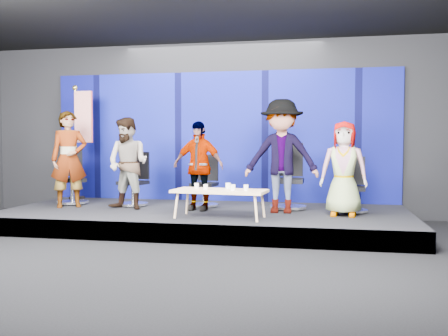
{
  "coord_description": "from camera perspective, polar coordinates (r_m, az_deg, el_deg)",
  "views": [
    {
      "loc": [
        2.01,
        -5.95,
        1.49
      ],
      "look_at": [
        0.36,
        2.4,
        1.05
      ],
      "focal_mm": 40.0,
      "sensor_mm": 36.0,
      "label": 1
    }
  ],
  "objects": [
    {
      "name": "mug_b",
      "position": [
        7.79,
        -2.12,
        -2.18
      ],
      "size": [
        0.07,
        0.07,
        0.08
      ],
      "primitive_type": "cylinder",
      "color": "white",
      "rests_on": "coffee_table"
    },
    {
      "name": "panelist_e",
      "position": [
        8.24,
        13.52,
        -0.07
      ],
      "size": [
        0.79,
        0.56,
        1.53
      ],
      "primitive_type": "imported",
      "rotation": [
        0.0,
        0.0,
        -0.1
      ],
      "color": "black",
      "rests_on": "riser"
    },
    {
      "name": "coffee_table",
      "position": [
        7.8,
        -0.49,
        -2.74
      ],
      "size": [
        1.51,
        0.75,
        0.45
      ],
      "rotation": [
        0.0,
        0.0,
        -0.1
      ],
      "color": "tan",
      "rests_on": "riser"
    },
    {
      "name": "panelist_c",
      "position": [
        8.69,
        -2.98,
        0.25
      ],
      "size": [
        0.95,
        0.48,
        1.55
      ],
      "primitive_type": "imported",
      "rotation": [
        0.0,
        0.0,
        -0.11
      ],
      "color": "black",
      "rests_on": "riser"
    },
    {
      "name": "riser",
      "position": [
        8.79,
        -2.21,
        -5.79
      ],
      "size": [
        7.0,
        3.0,
        0.3
      ],
      "primitive_type": "cube",
      "color": "black",
      "rests_on": "ground"
    },
    {
      "name": "chair_d",
      "position": [
        8.95,
        7.38,
        -2.19
      ],
      "size": [
        0.67,
        0.67,
        1.18
      ],
      "rotation": [
        0.0,
        0.0,
        -0.01
      ],
      "color": "silver",
      "rests_on": "riser"
    },
    {
      "name": "chair_c",
      "position": [
        9.21,
        -2.17,
        -2.47
      ],
      "size": [
        0.6,
        0.6,
        0.96
      ],
      "rotation": [
        0.0,
        0.0,
        -0.11
      ],
      "color": "silver",
      "rests_on": "riser"
    },
    {
      "name": "panelist_a",
      "position": [
        9.5,
        -17.3,
        0.96
      ],
      "size": [
        0.76,
        0.7,
        1.75
      ],
      "primitive_type": "imported",
      "rotation": [
        0.0,
        0.0,
        0.59
      ],
      "color": "black",
      "rests_on": "riser"
    },
    {
      "name": "mug_d",
      "position": [
        7.65,
        1.03,
        -2.24
      ],
      "size": [
        0.08,
        0.08,
        0.09
      ],
      "primitive_type": "cylinder",
      "color": "white",
      "rests_on": "coffee_table"
    },
    {
      "name": "mug_e",
      "position": [
        7.69,
        2.53,
        -2.24
      ],
      "size": [
        0.07,
        0.07,
        0.09
      ],
      "primitive_type": "cylinder",
      "color": "white",
      "rests_on": "coffee_table"
    },
    {
      "name": "chair_a",
      "position": [
        10.03,
        -16.99,
        -1.91
      ],
      "size": [
        0.85,
        0.85,
        1.08
      ],
      "rotation": [
        0.0,
        0.0,
        0.59
      ],
      "color": "silver",
      "rests_on": "riser"
    },
    {
      "name": "ground",
      "position": [
        6.45,
        -7.44,
        -10.39
      ],
      "size": [
        10.0,
        10.0,
        0.0
      ],
      "primitive_type": "plane",
      "color": "black",
      "rests_on": "ground"
    },
    {
      "name": "room_walls",
      "position": [
        6.35,
        -7.59,
        11.47
      ],
      "size": [
        10.02,
        8.02,
        3.51
      ],
      "color": "black",
      "rests_on": "ground"
    },
    {
      "name": "panelist_d",
      "position": [
        8.42,
        6.59,
        1.35
      ],
      "size": [
        1.24,
        0.72,
        1.91
      ],
      "primitive_type": "imported",
      "rotation": [
        0.0,
        0.0,
        -0.01
      ],
      "color": "black",
      "rests_on": "riser"
    },
    {
      "name": "flag_stand",
      "position": [
        10.32,
        -16.07,
        3.08
      ],
      "size": [
        0.53,
        0.31,
        2.32
      ],
      "rotation": [
        0.0,
        0.0,
        -0.07
      ],
      "color": "black",
      "rests_on": "riser"
    },
    {
      "name": "mug_a",
      "position": [
        8.01,
        -3.16,
        -2.04
      ],
      "size": [
        0.07,
        0.07,
        0.08
      ],
      "primitive_type": "cylinder",
      "color": "white",
      "rests_on": "coffee_table"
    },
    {
      "name": "mug_c",
      "position": [
        7.9,
        0.47,
        -2.06
      ],
      "size": [
        0.08,
        0.08,
        0.1
      ],
      "primitive_type": "cylinder",
      "color": "white",
      "rests_on": "coffee_table"
    },
    {
      "name": "backdrop",
      "position": [
        10.1,
        -0.32,
        3.61
      ],
      "size": [
        7.0,
        0.08,
        2.6
      ],
      "primitive_type": "cube",
      "color": "#070958",
      "rests_on": "riser"
    },
    {
      "name": "panelist_b",
      "position": [
        8.96,
        -10.92,
        0.52
      ],
      "size": [
        0.9,
        0.77,
        1.62
      ],
      "primitive_type": "imported",
      "rotation": [
        0.0,
        0.0,
        -0.21
      ],
      "color": "black",
      "rests_on": "riser"
    },
    {
      "name": "chair_e",
      "position": [
        8.74,
        14.5,
        -2.89
      ],
      "size": [
        0.58,
        0.58,
        0.94
      ],
      "rotation": [
        0.0,
        0.0,
        -0.1
      ],
      "color": "silver",
      "rests_on": "riser"
    },
    {
      "name": "chair_b",
      "position": [
        9.47,
        -10.18,
        -2.27
      ],
      "size": [
        0.67,
        0.67,
        1.0
      ],
      "rotation": [
        0.0,
        0.0,
        -0.21
      ],
      "color": "silver",
      "rests_on": "riser"
    }
  ]
}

